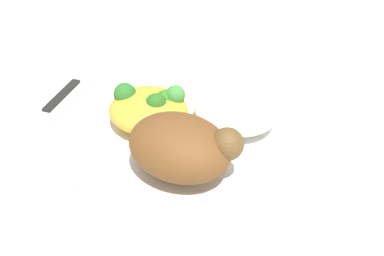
# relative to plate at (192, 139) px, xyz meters

# --- Properties ---
(ground_plane) EXTENTS (2.00, 2.00, 0.00)m
(ground_plane) POSITION_rel_plate_xyz_m (0.00, 0.00, -0.01)
(ground_plane) COLOR silver
(plate) EXTENTS (0.29, 0.29, 0.02)m
(plate) POSITION_rel_plate_xyz_m (0.00, 0.00, 0.00)
(plate) COLOR white
(plate) RESTS_ON ground_plane
(roasted_chicken) EXTENTS (0.12, 0.09, 0.06)m
(roasted_chicken) POSITION_rel_plate_xyz_m (0.02, -0.06, 0.04)
(roasted_chicken) COLOR brown
(roasted_chicken) RESTS_ON plate
(rice_pile) EXTENTS (0.10, 0.10, 0.03)m
(rice_pile) POSITION_rel_plate_xyz_m (0.04, 0.05, 0.02)
(rice_pile) COLOR white
(rice_pile) RESTS_ON plate
(mac_cheese_with_broccoli) EXTENTS (0.10, 0.09, 0.04)m
(mac_cheese_with_broccoli) POSITION_rel_plate_xyz_m (-0.06, 0.00, 0.03)
(mac_cheese_with_broccoli) COLOR gold
(mac_cheese_with_broccoli) RESTS_ON plate
(fork) EXTENTS (0.03, 0.14, 0.01)m
(fork) POSITION_rel_plate_xyz_m (-0.19, 0.03, -0.01)
(fork) COLOR #B2B2B7
(fork) RESTS_ON ground_plane
(knife) EXTENTS (0.04, 0.19, 0.01)m
(knife) POSITION_rel_plate_xyz_m (-0.22, 0.05, -0.01)
(knife) COLOR black
(knife) RESTS_ON ground_plane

